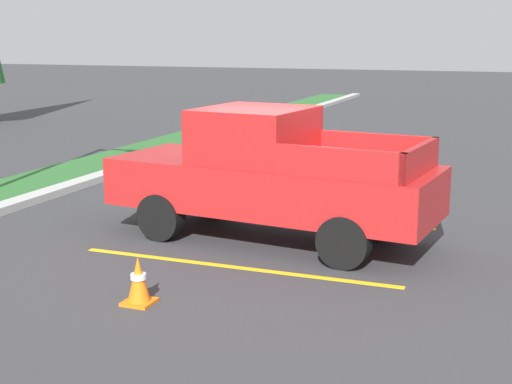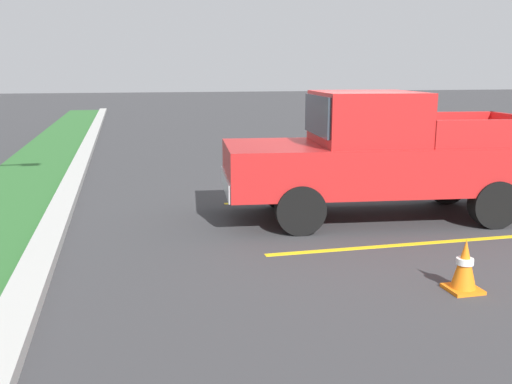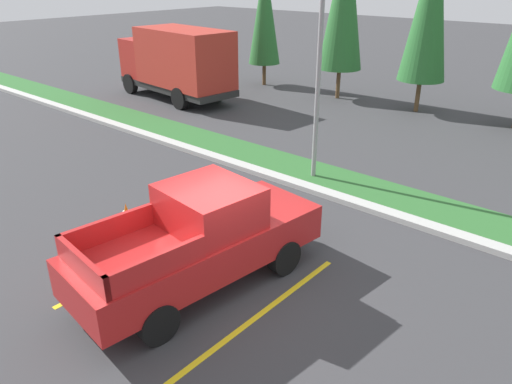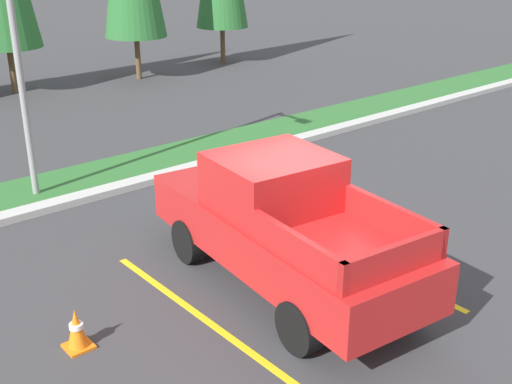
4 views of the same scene
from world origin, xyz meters
name	(u,v)px [view 4 (image 4 of 4)]	position (x,y,z in m)	size (l,w,h in m)	color
ground_plane	(292,268)	(0.00, 0.00, 0.00)	(120.00, 120.00, 0.00)	#38383A
parking_line_near	(204,319)	(-2.04, -0.29, 0.00)	(0.12, 4.80, 0.01)	yellow
parking_line_far	(348,255)	(1.06, -0.29, 0.00)	(0.12, 4.80, 0.01)	yellow
curb_strip	(139,182)	(0.00, 5.00, 0.07)	(56.00, 0.40, 0.15)	#B2B2AD
grass_median	(115,171)	(0.00, 6.10, 0.03)	(56.00, 1.80, 0.06)	#2D662D
pickup_truck_main	(282,225)	(-0.48, -0.24, 1.04)	(2.47, 5.40, 2.10)	black
street_light	(14,11)	(-1.99, 5.74, 3.86)	(0.24, 1.49, 6.62)	gray
traffic_cone	(77,329)	(-3.75, 0.25, 0.29)	(0.36, 0.36, 0.60)	orange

